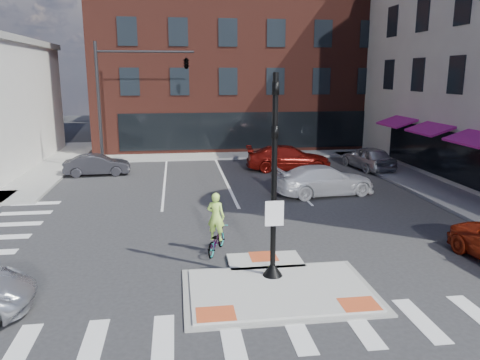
{
  "coord_description": "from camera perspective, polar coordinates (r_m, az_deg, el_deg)",
  "views": [
    {
      "loc": [
        -2.75,
        -12.47,
        6.06
      ],
      "look_at": [
        -0.34,
        5.19,
        2.0
      ],
      "focal_mm": 35.0,
      "sensor_mm": 36.0,
      "label": 1
    }
  ],
  "objects": [
    {
      "name": "mast_arm_signal",
      "position": [
        30.48,
        -9.39,
        12.94
      ],
      "size": [
        6.1,
        2.24,
        8.0
      ],
      "color": "black",
      "rests_on": "ground"
    },
    {
      "name": "ground",
      "position": [
        14.13,
        4.31,
        -12.6
      ],
      "size": [
        120.0,
        120.0,
        0.0
      ],
      "primitive_type": "plane",
      "color": "#28282B",
      "rests_on": "ground"
    },
    {
      "name": "bg_car_red",
      "position": [
        30.16,
        5.93,
        2.68
      ],
      "size": [
        5.57,
        2.67,
        1.57
      ],
      "primitive_type": "imported",
      "rotation": [
        0.0,
        0.0,
        1.48
      ],
      "color": "maroon",
      "rests_on": "ground"
    },
    {
      "name": "building_far_left",
      "position": [
        64.49,
        -9.09,
        11.72
      ],
      "size": [
        10.0,
        12.0,
        10.0
      ],
      "primitive_type": "cube",
      "color": "slate",
      "rests_on": "ground"
    },
    {
      "name": "bg_car_dark",
      "position": [
        29.79,
        -17.01,
        1.78
      ],
      "size": [
        3.97,
        1.62,
        1.28
      ],
      "primitive_type": "imported",
      "rotation": [
        0.0,
        0.0,
        1.64
      ],
      "color": "#28282E",
      "rests_on": "ground"
    },
    {
      "name": "sidewalk_e",
      "position": [
        26.91,
        22.7,
        -1.03
      ],
      "size": [
        3.0,
        24.0,
        0.15
      ],
      "primitive_type": "cube",
      "color": "gray",
      "rests_on": "ground"
    },
    {
      "name": "refuge_island",
      "position": [
        13.88,
        4.54,
        -12.86
      ],
      "size": [
        5.4,
        4.65,
        0.13
      ],
      "color": "gray",
      "rests_on": "ground"
    },
    {
      "name": "building_far_right",
      "position": [
        67.5,
        2.3,
        12.76
      ],
      "size": [
        12.0,
        12.0,
        12.0
      ],
      "primitive_type": "cube",
      "color": "brown",
      "rests_on": "ground"
    },
    {
      "name": "cyclist",
      "position": [
        16.22,
        -2.95,
        -6.41
      ],
      "size": [
        1.18,
        1.77,
        2.13
      ],
      "rotation": [
        0.0,
        0.0,
        2.75
      ],
      "color": "#3F3F44",
      "rests_on": "ground"
    },
    {
      "name": "signal_pole",
      "position": [
        13.66,
        4.13,
        -2.93
      ],
      "size": [
        0.6,
        0.6,
        5.98
      ],
      "color": "black",
      "rests_on": "refuge_island"
    },
    {
      "name": "bg_car_silver",
      "position": [
        31.35,
        15.36,
        2.64
      ],
      "size": [
        2.38,
        4.67,
        1.52
      ],
      "primitive_type": "imported",
      "rotation": [
        0.0,
        0.0,
        3.27
      ],
      "color": "silver",
      "rests_on": "ground"
    },
    {
      "name": "white_pickup",
      "position": [
        24.24,
        10.26,
        -0.03
      ],
      "size": [
        5.44,
        2.85,
        1.5
      ],
      "primitive_type": "imported",
      "rotation": [
        0.0,
        0.0,
        1.72
      ],
      "color": "white",
      "rests_on": "ground"
    },
    {
      "name": "sidewalk_n",
      "position": [
        35.45,
        1.66,
        3.1
      ],
      "size": [
        26.0,
        3.0,
        0.15
      ],
      "primitive_type": "cube",
      "color": "gray",
      "rests_on": "ground"
    },
    {
      "name": "building_n",
      "position": [
        44.86,
        -0.43,
        15.05
      ],
      "size": [
        24.4,
        18.4,
        15.5
      ],
      "color": "#4A1E17",
      "rests_on": "ground"
    }
  ]
}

